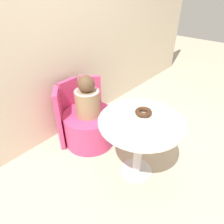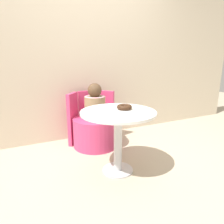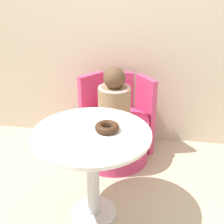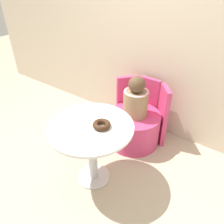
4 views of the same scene
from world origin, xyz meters
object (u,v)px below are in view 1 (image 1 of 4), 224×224
Objects in this scene: tub_chair at (90,127)px; child_figure at (87,98)px; round_table at (140,133)px; donut at (143,112)px.

child_figure is (-0.00, -0.00, 0.40)m from tub_chair.
child_figure is at bearing -103.19° from tub_chair.
donut reaches higher than round_table.
round_table is 1.61× the size of child_figure.
tub_chair is 0.84m from donut.
child_figure is 3.02× the size of donut.
round_table is 0.72m from child_figure.
tub_chair is at bearing 76.81° from child_figure.
child_figure is (0.03, 0.72, 0.08)m from round_table.
child_figure reaches higher than tub_chair.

